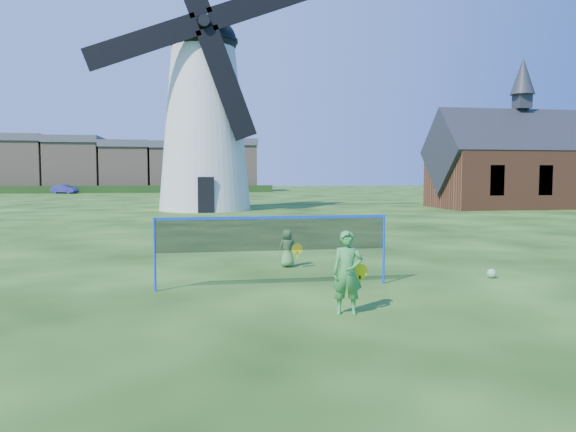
# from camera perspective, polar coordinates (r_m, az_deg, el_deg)

# --- Properties ---
(ground) EXTENTS (220.00, 220.00, 0.00)m
(ground) POSITION_cam_1_polar(r_m,az_deg,el_deg) (12.23, -0.54, -7.21)
(ground) COLOR black
(ground) RESTS_ON ground
(windmill) EXTENTS (15.14, 6.33, 19.79)m
(windmill) POSITION_cam_1_polar(r_m,az_deg,el_deg) (39.00, -8.68, 10.44)
(windmill) COLOR silver
(windmill) RESTS_ON ground
(chapel) EXTENTS (13.09, 6.35, 11.07)m
(chapel) POSITION_cam_1_polar(r_m,az_deg,el_deg) (44.62, 22.92, 4.80)
(chapel) COLOR brown
(chapel) RESTS_ON ground
(badminton_net) EXTENTS (5.05, 0.05, 1.55)m
(badminton_net) POSITION_cam_1_polar(r_m,az_deg,el_deg) (11.87, -1.54, -1.99)
(badminton_net) COLOR blue
(badminton_net) RESTS_ON ground
(player_girl) EXTENTS (0.72, 0.46, 1.46)m
(player_girl) POSITION_cam_1_polar(r_m,az_deg,el_deg) (9.70, 6.18, -5.85)
(player_girl) COLOR green
(player_girl) RESTS_ON ground
(player_boy) EXTENTS (0.62, 0.41, 1.00)m
(player_boy) POSITION_cam_1_polar(r_m,az_deg,el_deg) (14.56, -0.04, -3.37)
(player_boy) COLOR #599C4B
(player_boy) RESTS_ON ground
(play_ball) EXTENTS (0.22, 0.22, 0.22)m
(play_ball) POSITION_cam_1_polar(r_m,az_deg,el_deg) (13.93, 20.34, -5.61)
(play_ball) COLOR green
(play_ball) RESTS_ON ground
(terraced_houses) EXTENTS (59.38, 8.40, 8.09)m
(terraced_houses) POSITION_cam_1_polar(r_m,az_deg,el_deg) (86.39, -23.66, 4.89)
(terraced_houses) COLOR #9E8369
(terraced_houses) RESTS_ON ground
(hedge) EXTENTS (62.00, 0.80, 1.00)m
(hedge) POSITION_cam_1_polar(r_m,az_deg,el_deg) (80.41, -24.13, 2.52)
(hedge) COLOR #193814
(hedge) RESTS_ON ground
(car_right) EXTENTS (3.71, 2.54, 1.16)m
(car_right) POSITION_cam_1_polar(r_m,az_deg,el_deg) (78.47, -22.16, 2.60)
(car_right) COLOR navy
(car_right) RESTS_ON ground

